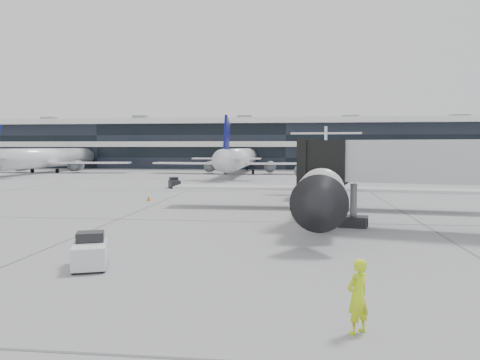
# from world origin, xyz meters

# --- Properties ---
(ground) EXTENTS (220.00, 220.00, 0.00)m
(ground) POSITION_xyz_m (0.00, 0.00, 0.00)
(ground) COLOR gray
(ground) RESTS_ON ground
(terminal) EXTENTS (170.00, 22.00, 10.00)m
(terminal) POSITION_xyz_m (0.00, 82.00, 5.00)
(terminal) COLOR black
(terminal) RESTS_ON ground
(bg_jet_left) EXTENTS (32.00, 40.00, 9.60)m
(bg_jet_left) POSITION_xyz_m (-45.00, 55.00, 0.00)
(bg_jet_left) COLOR silver
(bg_jet_left) RESTS_ON ground
(bg_jet_center) EXTENTS (32.00, 40.00, 9.60)m
(bg_jet_center) POSITION_xyz_m (-8.00, 55.00, 0.00)
(bg_jet_center) COLOR silver
(bg_jet_center) RESTS_ON ground
(bg_jet_right) EXTENTS (32.00, 40.00, 9.60)m
(bg_jet_right) POSITION_xyz_m (32.00, 55.00, 0.00)
(bg_jet_right) COLOR silver
(bg_jet_right) RESTS_ON ground
(regional_jet) EXTENTS (24.16, 30.19, 6.97)m
(regional_jet) POSITION_xyz_m (4.15, 6.87, 2.38)
(regional_jet) COLOR silver
(regional_jet) RESTS_ON ground
(jet_bridge) EXTENTS (17.00, 6.80, 5.49)m
(jet_bridge) POSITION_xyz_m (11.50, -2.60, 4.00)
(jet_bridge) COLOR silver
(jet_bridge) RESTS_ON ground
(ramp_worker) EXTENTS (0.86, 0.84, 2.00)m
(ramp_worker) POSITION_xyz_m (3.51, -18.02, 1.00)
(ramp_worker) COLOR #CAF019
(ramp_worker) RESTS_ON ground
(baggage_tug) EXTENTS (1.97, 2.49, 1.39)m
(baggage_tug) POSITION_xyz_m (-6.41, -12.37, 0.62)
(baggage_tug) COLOR silver
(baggage_tug) RESTS_ON ground
(traffic_cone) EXTENTS (0.43, 0.43, 0.49)m
(traffic_cone) POSITION_xyz_m (-11.30, 10.69, 0.23)
(traffic_cone) COLOR #D9620B
(traffic_cone) RESTS_ON ground
(far_tug) EXTENTS (1.92, 2.31, 1.27)m
(far_tug) POSITION_xyz_m (-12.39, 24.09, 0.57)
(far_tug) COLOR black
(far_tug) RESTS_ON ground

